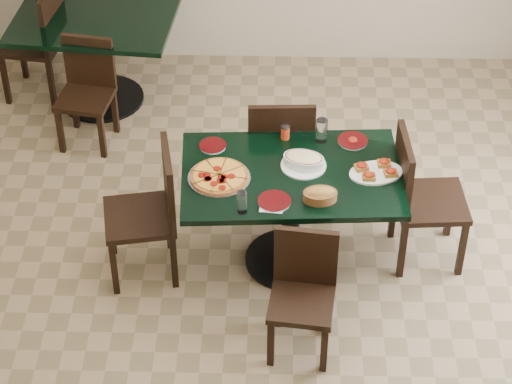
{
  "coord_description": "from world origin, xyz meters",
  "views": [
    {
      "loc": [
        0.01,
        -4.6,
        4.57
      ],
      "look_at": [
        -0.1,
        0.0,
        0.76
      ],
      "focal_mm": 70.0,
      "sensor_mm": 36.0,
      "label": 1
    }
  ],
  "objects_px": {
    "chair_right": "(418,193)",
    "back_chair_left": "(42,36)",
    "back_table": "(96,44)",
    "pepperoni_pizza": "(219,176)",
    "bruschetta_platter": "(376,171)",
    "lasagna_casserole": "(304,160)",
    "main_table": "(291,195)",
    "back_chair_near": "(87,86)",
    "bread_basket": "(320,195)",
    "chair_left": "(152,206)",
    "chair_far": "(281,147)",
    "chair_near": "(303,287)"
  },
  "relations": [
    {
      "from": "bread_basket",
      "to": "chair_near",
      "type": "bearing_deg",
      "value": -107.76
    },
    {
      "from": "chair_far",
      "to": "back_chair_near",
      "type": "relative_size",
      "value": 1.14
    },
    {
      "from": "chair_left",
      "to": "back_chair_near",
      "type": "distance_m",
      "value": 1.58
    },
    {
      "from": "back_chair_near",
      "to": "bruschetta_platter",
      "type": "distance_m",
      "value": 2.46
    },
    {
      "from": "main_table",
      "to": "back_table",
      "type": "xyz_separation_m",
      "value": [
        -1.5,
        1.85,
        -0.04
      ]
    },
    {
      "from": "chair_right",
      "to": "back_chair_left",
      "type": "bearing_deg",
      "value": 51.89
    },
    {
      "from": "chair_left",
      "to": "bread_basket",
      "type": "height_order",
      "value": "chair_left"
    },
    {
      "from": "chair_near",
      "to": "bread_basket",
      "type": "bearing_deg",
      "value": 84.66
    },
    {
      "from": "main_table",
      "to": "bread_basket",
      "type": "relative_size",
      "value": 6.5
    },
    {
      "from": "back_table",
      "to": "bread_basket",
      "type": "height_order",
      "value": "bread_basket"
    },
    {
      "from": "back_table",
      "to": "chair_far",
      "type": "relative_size",
      "value": 1.38
    },
    {
      "from": "back_chair_left",
      "to": "pepperoni_pizza",
      "type": "relative_size",
      "value": 2.47
    },
    {
      "from": "pepperoni_pizza",
      "to": "bread_basket",
      "type": "xyz_separation_m",
      "value": [
        0.61,
        -0.19,
        0.02
      ]
    },
    {
      "from": "chair_far",
      "to": "chair_right",
      "type": "height_order",
      "value": "chair_right"
    },
    {
      "from": "bruschetta_platter",
      "to": "back_chair_left",
      "type": "bearing_deg",
      "value": 127.86
    },
    {
      "from": "chair_right",
      "to": "bread_basket",
      "type": "height_order",
      "value": "chair_right"
    },
    {
      "from": "back_table",
      "to": "lasagna_casserole",
      "type": "height_order",
      "value": "lasagna_casserole"
    },
    {
      "from": "main_table",
      "to": "chair_right",
      "type": "xyz_separation_m",
      "value": [
        0.81,
        0.08,
        -0.03
      ]
    },
    {
      "from": "back_table",
      "to": "chair_left",
      "type": "bearing_deg",
      "value": -66.42
    },
    {
      "from": "pepperoni_pizza",
      "to": "bruschetta_platter",
      "type": "xyz_separation_m",
      "value": [
        0.96,
        0.07,
        0.01
      ]
    },
    {
      "from": "bread_basket",
      "to": "lasagna_casserole",
      "type": "bearing_deg",
      "value": 101.09
    },
    {
      "from": "main_table",
      "to": "back_chair_left",
      "type": "distance_m",
      "value": 2.74
    },
    {
      "from": "lasagna_casserole",
      "to": "bread_basket",
      "type": "distance_m",
      "value": 0.34
    },
    {
      "from": "chair_left",
      "to": "pepperoni_pizza",
      "type": "xyz_separation_m",
      "value": [
        0.42,
        0.01,
        0.24
      ]
    },
    {
      "from": "back_chair_near",
      "to": "back_chair_left",
      "type": "xyz_separation_m",
      "value": [
        -0.44,
        0.57,
        0.08
      ]
    },
    {
      "from": "chair_far",
      "to": "back_chair_near",
      "type": "xyz_separation_m",
      "value": [
        -1.44,
        0.81,
        -0.07
      ]
    },
    {
      "from": "back_table",
      "to": "bruschetta_platter",
      "type": "height_order",
      "value": "bruschetta_platter"
    },
    {
      "from": "lasagna_casserole",
      "to": "chair_left",
      "type": "bearing_deg",
      "value": -156.56
    },
    {
      "from": "chair_far",
      "to": "pepperoni_pizza",
      "type": "xyz_separation_m",
      "value": [
        -0.37,
        -0.62,
        0.24
      ]
    },
    {
      "from": "back_table",
      "to": "chair_right",
      "type": "xyz_separation_m",
      "value": [
        2.31,
        -1.77,
        0.01
      ]
    },
    {
      "from": "chair_near",
      "to": "pepperoni_pizza",
      "type": "distance_m",
      "value": 0.86
    },
    {
      "from": "main_table",
      "to": "back_chair_left",
      "type": "relative_size",
      "value": 1.47
    },
    {
      "from": "chair_left",
      "to": "bruschetta_platter",
      "type": "relative_size",
      "value": 2.45
    },
    {
      "from": "chair_near",
      "to": "bruschetta_platter",
      "type": "bearing_deg",
      "value": 64.06
    },
    {
      "from": "pepperoni_pizza",
      "to": "chair_left",
      "type": "bearing_deg",
      "value": -178.63
    },
    {
      "from": "chair_far",
      "to": "back_chair_left",
      "type": "height_order",
      "value": "back_chair_left"
    },
    {
      "from": "lasagna_casserole",
      "to": "main_table",
      "type": "bearing_deg",
      "value": -124.14
    },
    {
      "from": "chair_left",
      "to": "pepperoni_pizza",
      "type": "bearing_deg",
      "value": 80.97
    },
    {
      "from": "main_table",
      "to": "bread_basket",
      "type": "bearing_deg",
      "value": -60.08
    },
    {
      "from": "back_chair_left",
      "to": "bread_basket",
      "type": "relative_size",
      "value": 4.43
    },
    {
      "from": "back_chair_near",
      "to": "chair_right",
      "type": "bearing_deg",
      "value": -19.35
    },
    {
      "from": "main_table",
      "to": "bruschetta_platter",
      "type": "xyz_separation_m",
      "value": [
        0.52,
        0.0,
        0.21
      ]
    },
    {
      "from": "main_table",
      "to": "bruschetta_platter",
      "type": "relative_size",
      "value": 3.67
    },
    {
      "from": "back_table",
      "to": "back_chair_left",
      "type": "relative_size",
      "value": 1.35
    },
    {
      "from": "lasagna_casserole",
      "to": "back_chair_left",
      "type": "bearing_deg",
      "value": 151.79
    },
    {
      "from": "back_chair_left",
      "to": "bruschetta_platter",
      "type": "bearing_deg",
      "value": 60.71
    },
    {
      "from": "chair_far",
      "to": "lasagna_casserole",
      "type": "distance_m",
      "value": 0.57
    },
    {
      "from": "back_chair_near",
      "to": "bruschetta_platter",
      "type": "bearing_deg",
      "value": -24.32
    },
    {
      "from": "bread_basket",
      "to": "bruschetta_platter",
      "type": "bearing_deg",
      "value": 31.22
    },
    {
      "from": "chair_right",
      "to": "back_chair_near",
      "type": "relative_size",
      "value": 1.16
    }
  ]
}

